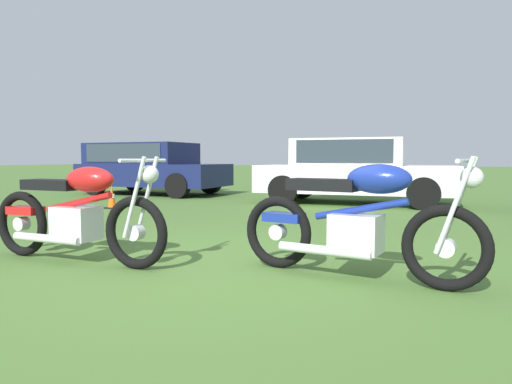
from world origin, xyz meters
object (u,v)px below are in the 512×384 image
object	(u,v)px
car_navy	(148,164)
car_white	(352,168)
motorcycle_blue	(357,221)
motorcycle_red	(76,213)
traffic_cone	(112,198)

from	to	relation	value
car_navy	car_white	size ratio (longest dim) A/B	0.94
motorcycle_blue	car_white	xyz separation A→B (m)	(-1.34, 6.35, 0.31)
motorcycle_red	car_white	size ratio (longest dim) A/B	0.48
motorcycle_blue	motorcycle_red	bearing A→B (deg)	-162.06
car_white	motorcycle_blue	bearing A→B (deg)	-81.84
motorcycle_red	car_navy	distance (m)	8.52
car_navy	traffic_cone	size ratio (longest dim) A/B	8.80
car_navy	car_white	world-z (taller)	same
motorcycle_red	traffic_cone	distance (m)	4.86
motorcycle_red	car_navy	size ratio (longest dim) A/B	0.52
motorcycle_red	traffic_cone	world-z (taller)	motorcycle_red
motorcycle_red	motorcycle_blue	size ratio (longest dim) A/B	1.01
motorcycle_red	car_navy	xyz separation A→B (m)	(-4.57, 7.19, 0.36)
motorcycle_red	car_white	world-z (taller)	car_white
motorcycle_blue	traffic_cone	distance (m)	6.48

